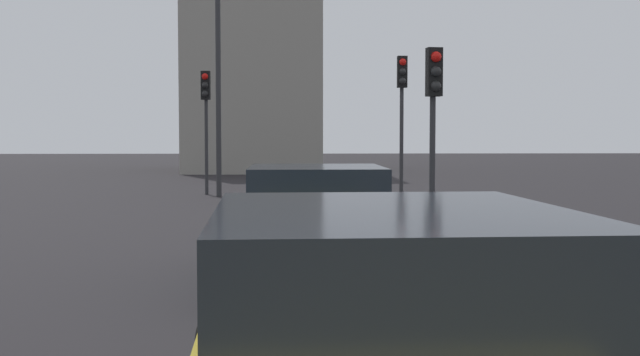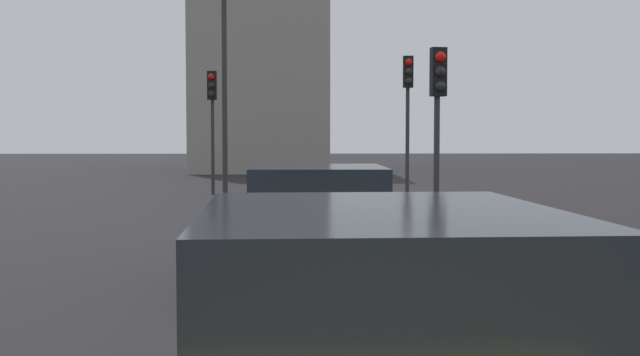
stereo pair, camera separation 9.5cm
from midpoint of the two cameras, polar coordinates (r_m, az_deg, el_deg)
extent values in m
cube|color=#19606B|center=(9.95, 0.08, -4.40)|extent=(4.08, 1.88, 0.64)
cube|color=#1E232B|center=(9.68, 0.11, -0.91)|extent=(1.84, 1.65, 0.60)
cylinder|color=black|center=(11.30, 4.66, -4.83)|extent=(0.64, 0.22, 0.64)
cylinder|color=black|center=(11.25, -4.90, -4.87)|extent=(0.64, 0.22, 0.64)
cylinder|color=black|center=(8.82, 6.46, -7.11)|extent=(0.64, 0.22, 0.64)
cylinder|color=black|center=(8.76, -5.87, -7.18)|extent=(0.64, 0.22, 0.64)
cube|color=red|center=(7.95, 5.40, -5.48)|extent=(0.03, 0.20, 0.11)
cube|color=red|center=(7.90, -4.40, -5.53)|extent=(0.03, 0.20, 0.11)
cube|color=#1E232B|center=(3.53, 5.16, -7.32)|extent=(2.05, 1.65, 0.63)
cylinder|color=#2D2D30|center=(24.90, -7.77, 2.25)|extent=(0.11, 0.11, 3.01)
cube|color=black|center=(24.88, -7.83, 6.75)|extent=(0.22, 0.29, 0.90)
sphere|color=red|center=(24.79, -7.88, 7.38)|extent=(0.20, 0.20, 0.20)
sphere|color=black|center=(24.78, -7.87, 6.76)|extent=(0.20, 0.20, 0.20)
sphere|color=black|center=(24.76, -7.87, 6.14)|extent=(0.20, 0.20, 0.20)
cylinder|color=#2D2D30|center=(22.50, 6.55, 2.47)|extent=(0.11, 0.11, 3.25)
cube|color=black|center=(22.51, 6.61, 7.75)|extent=(0.20, 0.28, 0.90)
sphere|color=red|center=(22.43, 6.65, 8.46)|extent=(0.20, 0.20, 0.20)
sphere|color=black|center=(22.40, 6.65, 7.77)|extent=(0.20, 0.20, 0.20)
sphere|color=black|center=(22.38, 6.64, 7.09)|extent=(0.20, 0.20, 0.20)
cylinder|color=#2D2D30|center=(14.72, 8.73, 0.85)|extent=(0.11, 0.11, 2.61)
cube|color=black|center=(14.70, 8.86, 7.70)|extent=(0.24, 0.30, 0.90)
sphere|color=red|center=(14.62, 9.01, 8.79)|extent=(0.20, 0.20, 0.20)
sphere|color=black|center=(14.59, 9.00, 7.73)|extent=(0.20, 0.20, 0.20)
sphere|color=black|center=(14.57, 8.99, 6.67)|extent=(0.20, 0.20, 0.20)
cylinder|color=#2D2D30|center=(24.13, -6.93, 9.01)|extent=(0.16, 0.16, 8.72)
cube|color=gray|center=(42.60, -4.14, 6.99)|extent=(10.29, 6.88, 9.47)
camera|label=1|loc=(0.05, -89.66, 0.02)|focal=43.61mm
camera|label=2|loc=(0.05, 90.34, -0.02)|focal=43.61mm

